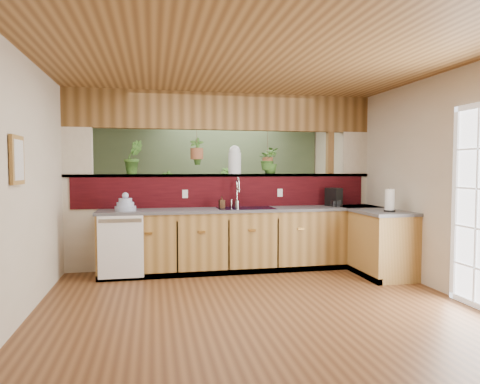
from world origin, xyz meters
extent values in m
cube|color=brown|center=(0.00, 0.00, 0.00)|extent=(4.60, 7.00, 0.01)
cube|color=brown|center=(0.00, 0.00, 2.60)|extent=(4.60, 7.00, 0.01)
cube|color=beige|center=(0.00, 3.50, 1.30)|extent=(4.60, 0.02, 2.60)
cube|color=beige|center=(0.00, -3.50, 1.30)|extent=(4.60, 0.02, 2.60)
cube|color=beige|center=(-2.30, 0.00, 1.30)|extent=(0.02, 7.00, 2.60)
cube|color=beige|center=(2.30, 0.00, 1.30)|extent=(0.02, 7.00, 2.60)
cube|color=beige|center=(0.00, 1.35, 0.68)|extent=(4.60, 0.15, 1.35)
cube|color=#36070B|center=(0.00, 1.27, 1.12)|extent=(4.40, 0.02, 0.45)
cube|color=brown|center=(0.00, 1.35, 1.37)|extent=(4.60, 0.21, 0.04)
cube|color=brown|center=(0.00, 1.35, 2.33)|extent=(4.60, 0.15, 0.55)
cube|color=beige|center=(-2.10, 1.35, 1.70)|extent=(0.40, 0.15, 0.70)
cube|color=beige|center=(2.10, 1.35, 1.70)|extent=(0.40, 0.15, 0.70)
cube|color=brown|center=(1.70, 1.35, 1.30)|extent=(0.10, 0.10, 2.60)
cube|color=brown|center=(0.00, 1.35, 1.37)|extent=(4.60, 0.21, 0.04)
cube|color=brown|center=(0.00, 1.35, 2.33)|extent=(4.60, 0.15, 0.55)
cube|color=#4C6042|center=(0.00, 3.48, 1.30)|extent=(4.55, 0.02, 2.55)
cube|color=olive|center=(0.25, 0.98, 0.43)|extent=(4.10, 0.60, 0.86)
cube|color=#4C4C51|center=(0.25, 0.98, 0.88)|extent=(4.14, 0.64, 0.04)
cube|color=olive|center=(2.00, 0.54, 0.43)|extent=(0.60, 1.48, 0.86)
cube|color=#4C4C51|center=(2.00, 0.54, 0.88)|extent=(0.64, 1.52, 0.04)
cube|color=olive|center=(2.00, 0.98, 0.43)|extent=(0.60, 0.60, 0.86)
cube|color=#4C4C51|center=(2.00, 0.98, 0.88)|extent=(0.64, 0.64, 0.04)
cube|color=black|center=(0.25, 0.71, 0.04)|extent=(4.10, 0.06, 0.08)
cube|color=black|center=(1.73, 0.54, 0.04)|extent=(0.06, 1.48, 0.08)
cube|color=white|center=(-1.48, 0.66, 0.45)|extent=(0.58, 0.02, 0.82)
cube|color=#B7B7B2|center=(-1.48, 0.65, 0.80)|extent=(0.54, 0.01, 0.05)
cube|color=black|center=(0.25, 0.98, 0.89)|extent=(0.82, 0.50, 0.03)
cube|color=black|center=(0.06, 0.98, 0.80)|extent=(0.34, 0.40, 0.16)
cube|color=black|center=(0.44, 0.98, 0.80)|extent=(0.34, 0.40, 0.16)
cube|color=olive|center=(-2.27, -0.80, 1.55)|extent=(0.03, 0.35, 0.45)
cube|color=silver|center=(-2.26, -0.80, 1.55)|extent=(0.01, 0.27, 0.37)
cylinder|color=#B7B7B2|center=(0.16, 1.18, 0.95)|extent=(0.07, 0.07, 0.09)
cylinder|color=#B7B7B2|center=(0.16, 1.18, 1.12)|extent=(0.02, 0.02, 0.27)
torus|color=#B7B7B2|center=(0.16, 1.11, 1.25)|extent=(0.19, 0.09, 0.19)
cylinder|color=#B7B7B2|center=(0.16, 1.02, 1.18)|extent=(0.02, 0.02, 0.11)
cylinder|color=#B7B7B2|center=(0.08, 1.18, 0.97)|extent=(0.03, 0.03, 0.09)
cylinder|color=#99A6C6|center=(-1.43, 0.94, 0.93)|extent=(0.29, 0.29, 0.06)
cylinder|color=#99A6C6|center=(-1.43, 0.94, 0.99)|extent=(0.23, 0.23, 0.05)
cylinder|color=#99A6C6|center=(-1.43, 0.94, 1.04)|extent=(0.18, 0.18, 0.05)
sphere|color=#99A6C6|center=(-1.43, 0.94, 1.11)|extent=(0.09, 0.09, 0.09)
imported|color=#3C2515|center=(-0.09, 1.06, 0.99)|extent=(0.09, 0.09, 0.17)
cube|color=black|center=(1.63, 1.03, 1.04)|extent=(0.15, 0.24, 0.28)
cube|color=black|center=(1.63, 0.95, 0.95)|extent=(0.13, 0.09, 0.09)
cylinder|color=silver|center=(1.63, 0.98, 0.98)|extent=(0.07, 0.07, 0.07)
cylinder|color=black|center=(2.02, 0.12, 0.91)|extent=(0.15, 0.15, 0.02)
cylinder|color=#B7B7B2|center=(2.02, 0.12, 1.06)|extent=(0.02, 0.02, 0.32)
cylinder|color=white|center=(2.02, 0.12, 1.06)|extent=(0.12, 0.12, 0.28)
cylinder|color=silver|center=(0.16, 1.35, 1.55)|extent=(0.19, 0.19, 0.32)
sphere|color=silver|center=(0.16, 1.35, 1.73)|extent=(0.17, 0.17, 0.17)
imported|color=#335F21|center=(-1.33, 1.35, 1.63)|extent=(0.32, 0.28, 0.49)
imported|color=#335F21|center=(0.72, 1.35, 1.58)|extent=(0.27, 0.27, 0.38)
cylinder|color=brown|center=(-0.42, 1.35, 1.90)|extent=(0.01, 0.01, 0.30)
cylinder|color=brown|center=(-0.42, 1.35, 1.69)|extent=(0.19, 0.19, 0.16)
imported|color=#335F21|center=(-0.42, 1.35, 1.94)|extent=(0.25, 0.21, 0.41)
cylinder|color=brown|center=(0.68, 1.35, 1.84)|extent=(0.01, 0.01, 0.41)
cylinder|color=brown|center=(0.68, 1.35, 1.58)|extent=(0.16, 0.16, 0.14)
imported|color=#335F21|center=(0.68, 1.35, 1.79)|extent=(0.35, 0.31, 0.35)
cube|color=black|center=(-0.14, 3.25, 0.50)|extent=(1.48, 0.45, 0.97)
imported|color=#335F21|center=(-0.79, 3.25, 1.21)|extent=(0.28, 0.23, 0.45)
imported|color=#335F21|center=(0.37, 3.25, 1.24)|extent=(0.32, 0.32, 0.51)
imported|color=#335F21|center=(1.13, 2.45, 0.39)|extent=(0.76, 0.67, 0.78)
camera|label=1|loc=(-1.06, -5.03, 1.47)|focal=32.00mm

